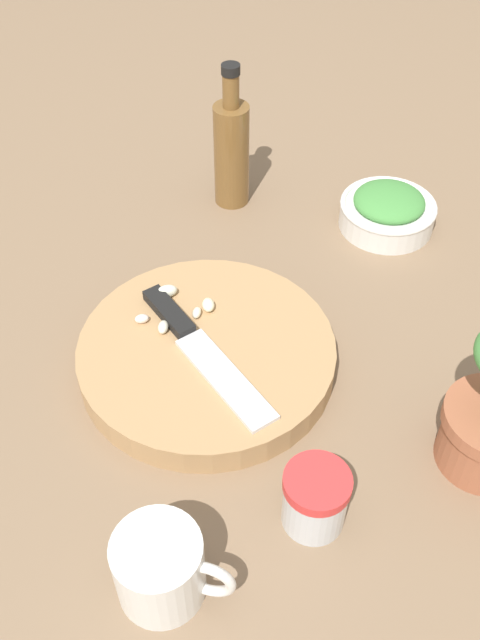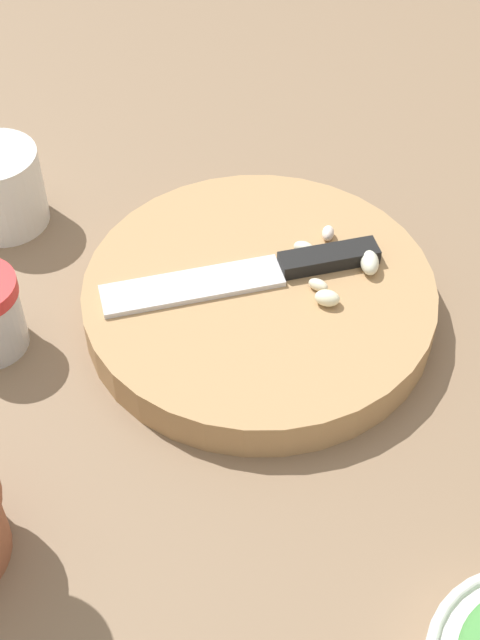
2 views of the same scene
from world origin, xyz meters
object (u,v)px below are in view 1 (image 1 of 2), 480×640
at_px(herb_bowl, 388,210).
at_px(coffee_mug, 162,568).
at_px(spice_jar, 315,499).
at_px(oil_bottle, 231,151).
at_px(cutting_board, 207,355).
at_px(chef_knife, 197,345).
at_px(garlic_cloves, 176,306).

distance_m(herb_bowl, coffee_mug, 0.58).
xyz_separation_m(spice_jar, coffee_mug, (0.13, -0.08, 0.00)).
xyz_separation_m(coffee_mug, oil_bottle, (-0.53, -0.24, 0.04)).
height_order(cutting_board, oil_bottle, oil_bottle).
relative_size(herb_bowl, spice_jar, 1.92).
relative_size(chef_knife, garlic_cloves, 2.78).
bearing_deg(chef_knife, garlic_cloves, -100.49).
bearing_deg(chef_knife, spice_jar, 87.00).
bearing_deg(garlic_cloves, spice_jar, 59.77).
xyz_separation_m(chef_knife, oil_bottle, (-0.29, -0.13, 0.04)).
bearing_deg(coffee_mug, spice_jar, 146.17).
distance_m(chef_knife, coffee_mug, 0.26).
relative_size(garlic_cloves, spice_jar, 1.16).
height_order(garlic_cloves, oil_bottle, oil_bottle).
bearing_deg(spice_jar, oil_bottle, -141.30).
height_order(garlic_cloves, coffee_mug, coffee_mug).
xyz_separation_m(garlic_cloves, spice_jar, (0.14, 0.25, -0.01)).
bearing_deg(garlic_cloves, cutting_board, 63.42).
bearing_deg(cutting_board, garlic_cloves, -116.58).
xyz_separation_m(herb_bowl, coffee_mug, (0.58, 0.02, 0.01)).
height_order(garlic_cloves, herb_bowl, herb_bowl).
height_order(chef_knife, oil_bottle, oil_bottle).
xyz_separation_m(herb_bowl, spice_jar, (0.45, 0.11, 0.01)).
height_order(chef_knife, garlic_cloves, garlic_cloves).
relative_size(coffee_mug, oil_bottle, 0.51).
relative_size(garlic_cloves, herb_bowl, 0.60).
xyz_separation_m(spice_jar, oil_bottle, (-0.40, -0.32, 0.05)).
distance_m(chef_knife, herb_bowl, 0.36).
height_order(spice_jar, coffee_mug, coffee_mug).
relative_size(spice_jar, oil_bottle, 0.33).
height_order(chef_knife, coffee_mug, coffee_mug).
bearing_deg(coffee_mug, garlic_cloves, -148.98).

